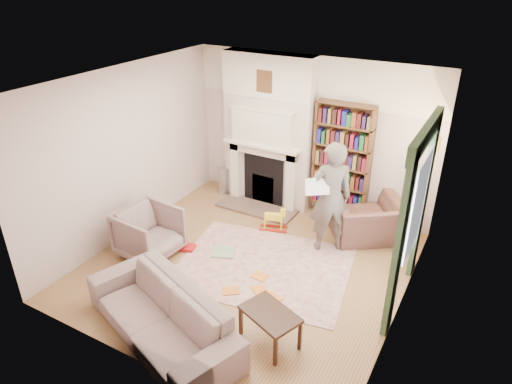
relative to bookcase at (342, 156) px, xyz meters
The scene contains 25 objects.
floor 2.51m from the bookcase, 107.05° to the right, with size 4.50×4.50×0.00m, color brown.
ceiling 2.75m from the bookcase, 107.05° to the right, with size 4.50×4.50×0.00m, color white.
wall_back 0.70m from the bookcase, 168.69° to the left, with size 4.50×4.50×0.00m, color beige.
wall_front 4.42m from the bookcase, 98.46° to the right, with size 4.50×4.50×0.00m, color beige.
wall_left 3.60m from the bookcase, 143.83° to the right, with size 4.50×4.50×0.00m, color beige.
wall_right 2.67m from the bookcase, 52.96° to the right, with size 4.50×4.50×0.00m, color beige.
fireplace 1.42m from the bookcase, behind, with size 1.70×0.58×2.80m.
bookcase is the anchor object (origin of this frame).
window 2.36m from the bookcase, 47.34° to the right, with size 0.02×0.90×1.30m, color silver.
curtain_left 2.87m from the bookcase, 57.36° to the right, with size 0.07×0.32×2.40m, color #2C452E.
curtain_right 1.86m from the bookcase, 33.35° to the right, with size 0.07×0.32×2.40m, color #2C452E.
pelmet 2.60m from the bookcase, 48.16° to the right, with size 0.09×1.70×0.24m, color #2C452E.
wall_sconce 1.68m from the bookcase, 24.19° to the right, with size 0.20×0.24×0.24m, color gold, non-canonical shape.
rug 2.40m from the bookcase, 101.75° to the right, with size 2.56×1.97×0.01m, color beige.
armchair_reading 1.17m from the bookcase, 35.49° to the right, with size 1.09×0.95×0.71m, color #482B26.
armchair_left 3.47m from the bookcase, 129.58° to the right, with size 0.84×0.86×0.78m, color gray.
sofa 4.09m from the bookcase, 101.79° to the right, with size 2.31×0.90×0.67m, color gray.
man_reading 1.13m from the bookcase, 78.29° to the right, with size 0.67×0.44×1.83m, color #5A5048.
newspaper 1.28m from the bookcase, 86.70° to the right, with size 0.37×0.02×0.26m, color white.
coffee_table 3.50m from the bookcase, 83.69° to the right, with size 0.70×0.45×0.45m, color #371C13, non-canonical shape.
paraffin_heater 2.49m from the bookcase, behind, with size 0.24×0.24×0.55m, color #97999E.
rocking_horse 1.60m from the bookcase, 128.21° to the right, with size 0.48×0.19×0.42m, color yellow, non-canonical shape.
board_game 2.60m from the bookcase, 119.56° to the right, with size 0.34×0.34×0.03m, color #DFCC4E.
game_box_lid 3.06m from the bookcase, 128.09° to the right, with size 0.30×0.20×0.05m, color #B21414.
comic_annuals 2.83m from the bookcase, 95.78° to the right, with size 0.88×0.73×0.02m.
Camera 1 is at (2.91, -4.95, 4.16)m, focal length 32.00 mm.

